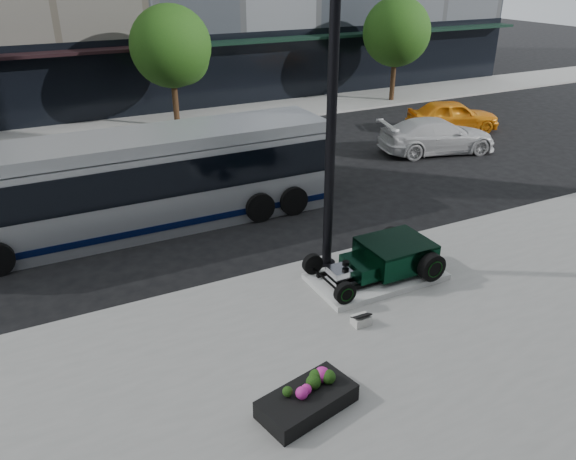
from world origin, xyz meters
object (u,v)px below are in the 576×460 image
lamppost (331,130)px  transit_bus (140,181)px  white_sedan (437,136)px  hot_rod (388,256)px  yellow_taxi (453,115)px  flower_planter (307,400)px

lamppost → transit_bus: bearing=125.3°
lamppost → white_sedan: size_ratio=1.62×
hot_rod → yellow_taxi: 15.33m
lamppost → flower_planter: (-2.96, -4.34, -3.57)m
hot_rod → transit_bus: transit_bus is taller
flower_planter → yellow_taxi: yellow_taxi is taller
hot_rod → yellow_taxi: (11.33, 10.32, 0.04)m
flower_planter → transit_bus: bearing=94.0°
white_sedan → lamppost: bearing=139.6°
white_sedan → transit_bus: bearing=111.5°
hot_rod → white_sedan: 11.53m
hot_rod → yellow_taxi: yellow_taxi is taller
white_sedan → yellow_taxi: bearing=-37.6°
lamppost → transit_bus: lamppost is taller
white_sedan → yellow_taxi: size_ratio=1.16×
hot_rod → yellow_taxi: bearing=42.3°
transit_bus → lamppost: bearing=-54.7°
flower_planter → white_sedan: (12.51, 11.23, 0.40)m
lamppost → transit_bus: 6.71m
hot_rod → white_sedan: bearing=43.6°
lamppost → hot_rod: bearing=-41.6°
transit_bus → yellow_taxi: (16.15, 4.15, -0.74)m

